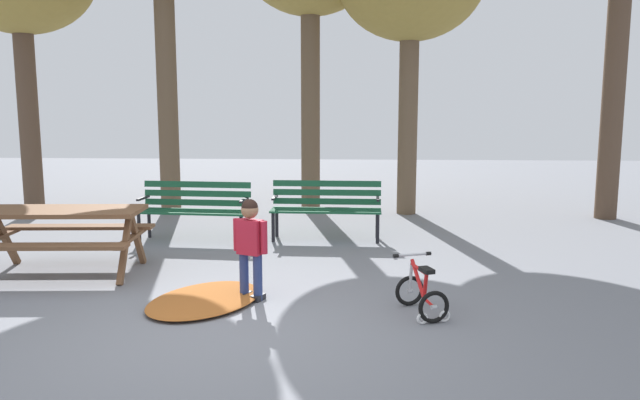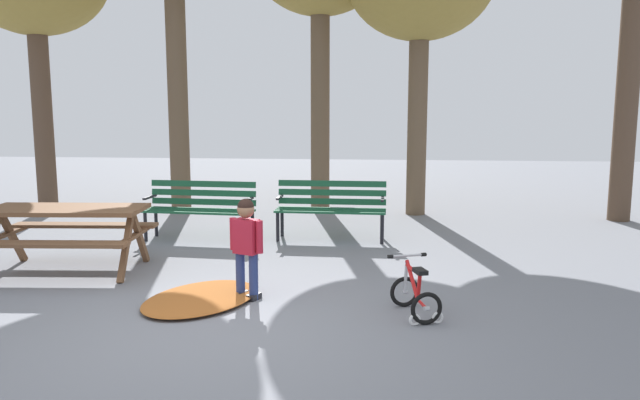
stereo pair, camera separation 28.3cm
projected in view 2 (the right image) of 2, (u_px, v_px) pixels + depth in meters
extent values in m
plane|color=slate|center=(206.00, 330.00, 5.40)|extent=(36.00, 36.00, 0.00)
cube|color=brown|center=(65.00, 210.00, 7.22)|extent=(1.85, 0.89, 0.05)
cube|color=brown|center=(45.00, 244.00, 6.72)|extent=(1.81, 0.37, 0.04)
cube|color=brown|center=(85.00, 225.00, 7.80)|extent=(1.81, 0.37, 0.04)
cube|color=brown|center=(13.00, 237.00, 7.54)|extent=(0.10, 0.57, 0.76)
cube|color=brown|center=(1.00, 236.00, 7.28)|extent=(0.16, 1.10, 0.04)
cube|color=brown|center=(126.00, 247.00, 7.01)|extent=(0.10, 0.57, 0.76)
cube|color=brown|center=(140.00, 238.00, 7.50)|extent=(0.10, 0.57, 0.76)
cube|color=brown|center=(133.00, 237.00, 7.25)|extent=(0.16, 1.10, 0.04)
cube|color=#195133|center=(203.00, 209.00, 9.11)|extent=(1.60, 0.19, 0.03)
cube|color=#195133|center=(200.00, 210.00, 9.00)|extent=(1.60, 0.19, 0.03)
cube|color=#195133|center=(197.00, 212.00, 8.88)|extent=(1.60, 0.19, 0.03)
cube|color=#195133|center=(194.00, 213.00, 8.76)|extent=(1.60, 0.19, 0.03)
cube|color=#195133|center=(204.00, 202.00, 9.14)|extent=(1.60, 0.16, 0.09)
cube|color=#195133|center=(203.00, 193.00, 9.12)|extent=(1.60, 0.16, 0.09)
cube|color=#195133|center=(203.00, 184.00, 9.10)|extent=(1.60, 0.16, 0.09)
cylinder|color=black|center=(246.00, 230.00, 8.69)|extent=(0.05, 0.05, 0.44)
cylinder|color=black|center=(253.00, 225.00, 9.04)|extent=(0.05, 0.05, 0.44)
cube|color=black|center=(249.00, 200.00, 8.80)|extent=(0.07, 0.40, 0.03)
cylinder|color=black|center=(145.00, 226.00, 8.94)|extent=(0.05, 0.05, 0.44)
cylinder|color=black|center=(156.00, 222.00, 9.29)|extent=(0.05, 0.05, 0.44)
cube|color=black|center=(150.00, 197.00, 9.05)|extent=(0.07, 0.40, 0.03)
cube|color=#195133|center=(332.00, 209.00, 9.15)|extent=(1.60, 0.10, 0.03)
cube|color=#195133|center=(331.00, 210.00, 9.03)|extent=(1.60, 0.10, 0.03)
cube|color=#195133|center=(330.00, 211.00, 8.91)|extent=(1.60, 0.10, 0.03)
cube|color=#195133|center=(329.00, 213.00, 8.79)|extent=(1.60, 0.10, 0.03)
cube|color=#195133|center=(332.00, 201.00, 9.17)|extent=(1.60, 0.08, 0.09)
cube|color=#195133|center=(332.00, 193.00, 9.15)|extent=(1.60, 0.08, 0.09)
cube|color=#195133|center=(332.00, 184.00, 9.13)|extent=(1.60, 0.08, 0.09)
cylinder|color=black|center=(382.00, 229.00, 8.76)|extent=(0.05, 0.05, 0.44)
cylinder|color=black|center=(382.00, 224.00, 9.11)|extent=(0.05, 0.05, 0.44)
cube|color=black|center=(383.00, 199.00, 8.88)|extent=(0.05, 0.40, 0.03)
cylinder|color=black|center=(278.00, 226.00, 8.93)|extent=(0.05, 0.05, 0.44)
cylinder|color=black|center=(282.00, 222.00, 9.28)|extent=(0.05, 0.05, 0.44)
cube|color=black|center=(280.00, 197.00, 9.05)|extent=(0.05, 0.40, 0.03)
cylinder|color=navy|center=(254.00, 277.00, 6.21)|extent=(0.09, 0.09, 0.47)
cube|color=black|center=(254.00, 297.00, 6.24)|extent=(0.15, 0.18, 0.06)
cylinder|color=navy|center=(240.00, 275.00, 6.29)|extent=(0.09, 0.09, 0.47)
cube|color=black|center=(241.00, 294.00, 6.32)|extent=(0.15, 0.18, 0.06)
cube|color=#B71E33|center=(246.00, 236.00, 6.19)|extent=(0.28, 0.23, 0.35)
sphere|color=#996B4C|center=(246.00, 209.00, 6.15)|extent=(0.17, 0.17, 0.17)
sphere|color=black|center=(246.00, 207.00, 6.14)|extent=(0.16, 0.16, 0.16)
cylinder|color=#B71E33|center=(259.00, 237.00, 6.11)|extent=(0.07, 0.07, 0.33)
cylinder|color=#B71E33|center=(233.00, 234.00, 6.26)|extent=(0.07, 0.07, 0.33)
torus|color=black|center=(405.00, 292.00, 6.00)|extent=(0.30, 0.14, 0.30)
cylinder|color=silver|center=(405.00, 292.00, 6.00)|extent=(0.06, 0.05, 0.04)
torus|color=black|center=(426.00, 308.00, 5.50)|extent=(0.30, 0.14, 0.30)
cylinder|color=silver|center=(426.00, 308.00, 5.50)|extent=(0.06, 0.05, 0.04)
torus|color=white|center=(415.00, 320.00, 5.49)|extent=(0.11, 0.06, 0.11)
torus|color=white|center=(438.00, 318.00, 5.54)|extent=(0.11, 0.06, 0.11)
cylinder|color=red|center=(412.00, 280.00, 5.80)|extent=(0.14, 0.30, 0.32)
cylinder|color=red|center=(419.00, 287.00, 5.65)|extent=(0.06, 0.08, 0.27)
cylinder|color=red|center=(422.00, 304.00, 5.59)|extent=(0.09, 0.20, 0.05)
cylinder|color=silver|center=(406.00, 276.00, 5.96)|extent=(0.05, 0.08, 0.32)
cylinder|color=red|center=(413.00, 270.00, 5.77)|extent=(0.14, 0.31, 0.05)
cube|color=black|center=(420.00, 271.00, 5.61)|extent=(0.14, 0.19, 0.04)
cylinder|color=silver|center=(407.00, 256.00, 5.91)|extent=(0.33, 0.14, 0.02)
cylinder|color=black|center=(390.00, 257.00, 5.86)|extent=(0.06, 0.05, 0.04)
cylinder|color=black|center=(424.00, 255.00, 5.95)|extent=(0.06, 0.05, 0.04)
ellipsoid|color=#9E5623|center=(201.00, 298.00, 6.18)|extent=(1.42, 1.63, 0.07)
cylinder|color=brown|center=(43.00, 120.00, 11.20)|extent=(0.35, 0.35, 3.38)
cylinder|color=brown|center=(178.00, 101.00, 11.22)|extent=(0.36, 0.36, 4.06)
cylinder|color=brown|center=(320.00, 109.00, 11.62)|extent=(0.36, 0.36, 3.78)
cylinder|color=brown|center=(417.00, 124.00, 11.02)|extent=(0.35, 0.35, 3.27)
cylinder|color=brown|center=(627.00, 94.00, 10.32)|extent=(0.37, 0.37, 4.30)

